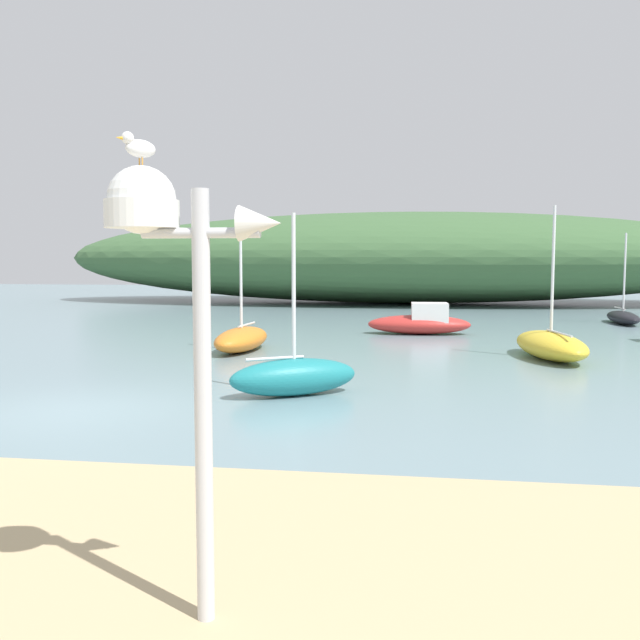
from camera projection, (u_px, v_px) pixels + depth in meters
name	position (u px, v px, depth m)	size (l,w,h in m)	color
ground_plane	(85.00, 411.00, 12.11)	(120.00, 120.00, 0.00)	gray
distant_hill	(399.00, 258.00, 42.86)	(43.31, 13.10, 5.68)	#3D6038
mast_structure	(165.00, 250.00, 4.52)	(1.19, 0.49, 3.09)	silver
seagull_on_radar	(139.00, 146.00, 4.47)	(0.22, 0.26, 0.21)	orange
motorboat_inner_mooring	(421.00, 322.00, 24.66)	(3.75, 1.54, 1.14)	#B72D28
sailboat_mid_channel	(623.00, 317.00, 28.68)	(0.98, 3.42, 3.81)	black
sailboat_outer_mooring	(242.00, 339.00, 20.06)	(1.40, 3.41, 3.49)	orange
sailboat_centre_water	(551.00, 345.00, 18.46)	(2.06, 3.98, 4.13)	gold
sailboat_near_shore	(294.00, 376.00, 13.44)	(2.69, 2.10, 3.59)	teal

